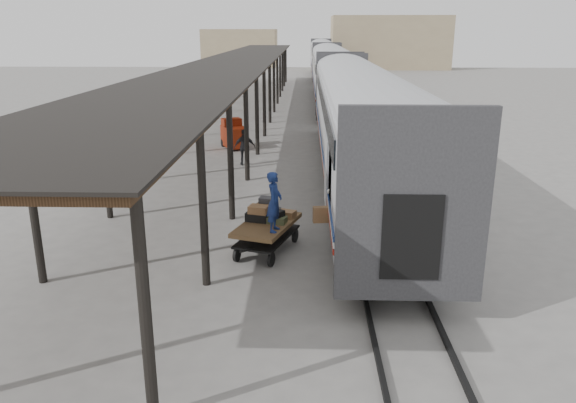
{
  "coord_description": "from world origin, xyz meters",
  "views": [
    {
      "loc": [
        1.07,
        -14.58,
        6.04
      ],
      "look_at": [
        0.62,
        -0.51,
        1.7
      ],
      "focal_mm": 35.0,
      "sensor_mm": 36.0,
      "label": 1
    }
  ],
  "objects_px": {
    "luggage_tug": "(234,135)",
    "porter": "(274,202)",
    "baggage_cart": "(267,230)",
    "pedestrian": "(245,147)"
  },
  "relations": [
    {
      "from": "luggage_tug",
      "to": "pedestrian",
      "type": "height_order",
      "value": "pedestrian"
    },
    {
      "from": "luggage_tug",
      "to": "baggage_cart",
      "type": "bearing_deg",
      "value": -103.69
    },
    {
      "from": "luggage_tug",
      "to": "porter",
      "type": "bearing_deg",
      "value": -103.22
    },
    {
      "from": "baggage_cart",
      "to": "porter",
      "type": "distance_m",
      "value": 1.24
    },
    {
      "from": "baggage_cart",
      "to": "porter",
      "type": "bearing_deg",
      "value": -50.74
    },
    {
      "from": "baggage_cart",
      "to": "porter",
      "type": "xyz_separation_m",
      "value": [
        0.25,
        -0.65,
        1.02
      ]
    },
    {
      "from": "baggage_cart",
      "to": "luggage_tug",
      "type": "xyz_separation_m",
      "value": [
        -2.71,
        14.32,
        0.05
      ]
    },
    {
      "from": "baggage_cart",
      "to": "pedestrian",
      "type": "xyz_separation_m",
      "value": [
        -1.75,
        10.52,
        0.18
      ]
    },
    {
      "from": "luggage_tug",
      "to": "porter",
      "type": "xyz_separation_m",
      "value": [
        2.96,
        -14.97,
        0.98
      ]
    },
    {
      "from": "porter",
      "to": "luggage_tug",
      "type": "bearing_deg",
      "value": 21.96
    }
  ]
}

